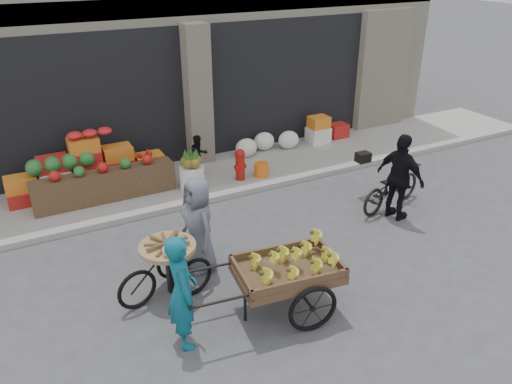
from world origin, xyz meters
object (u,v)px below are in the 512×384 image
banana_cart (284,268)px  tricycle_cart (168,261)px  seated_person (199,155)px  fire_hydrant (240,163)px  pineapple_bin (192,178)px  bicycle (391,187)px  cyclist (400,178)px  vendor_grey (199,225)px  vendor_woman (182,291)px  orange_bucket (261,170)px

banana_cart → tricycle_cart: size_ratio=1.73×
seated_person → tricycle_cart: seated_person is taller
seated_person → fire_hydrant: bearing=-52.9°
pineapple_bin → bicycle: size_ratio=0.30×
tricycle_cart → bicycle: bearing=-6.0°
seated_person → banana_cart: seated_person is taller
fire_hydrant → bicycle: size_ratio=0.41×
tricycle_cart → cyclist: cyclist is taller
seated_person → vendor_grey: size_ratio=0.58×
fire_hydrant → seated_person: seated_person is taller
fire_hydrant → vendor_grey: (-1.98, -2.57, 0.30)m
cyclist → tricycle_cart: bearing=79.3°
vendor_woman → tricycle_cart: bearing=-1.6°
tricycle_cart → vendor_grey: bearing=17.8°
pineapple_bin → seated_person: seated_person is taller
pineapple_bin → cyclist: (3.10, -2.80, 0.48)m
orange_bucket → bicycle: size_ratio=0.19×
banana_cart → bicycle: 3.98m
orange_bucket → bicycle: (1.70, -2.30, 0.18)m
fire_hydrant → orange_bucket: size_ratio=2.22×
pineapple_bin → cyclist: cyclist is taller
pineapple_bin → banana_cart: banana_cart is taller
orange_bucket → cyclist: size_ratio=0.19×
banana_cart → vendor_woman: vendor_woman is taller
pineapple_bin → fire_hydrant: size_ratio=0.73×
pineapple_bin → vendor_woman: vendor_woman is taller
fire_hydrant → seated_person: 0.96m
seated_person → vendor_grey: vendor_grey is taller
fire_hydrant → bicycle: bicycle is taller
banana_cart → tricycle_cart: 1.75m
banana_cart → fire_hydrant: bearing=79.2°
fire_hydrant → pineapple_bin: bearing=177.4°
seated_person → cyclist: (2.70, -3.40, 0.26)m
bicycle → fire_hydrant: bearing=29.8°
seated_person → pineapple_bin: bearing=-133.7°
fire_hydrant → tricycle_cart: size_ratio=0.49×
bicycle → vendor_woman: bearing=95.6°
orange_bucket → tricycle_cart: 4.29m
vendor_grey → vendor_woman: bearing=-34.6°
bicycle → pineapple_bin: bearing=40.6°
fire_hydrant → seated_person: size_ratio=0.76×
orange_bucket → seated_person: (-1.20, 0.70, 0.31)m
pineapple_bin → vendor_grey: size_ratio=0.32×
pineapple_bin → orange_bucket: size_ratio=1.62×
seated_person → vendor_grey: bearing=-121.6°
orange_bucket → tricycle_cart: bearing=-137.0°
pineapple_bin → banana_cart: size_ratio=0.21×
banana_cart → vendor_grey: bearing=119.3°
vendor_grey → banana_cart: bearing=16.4°
tricycle_cart → orange_bucket: bearing=29.8°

